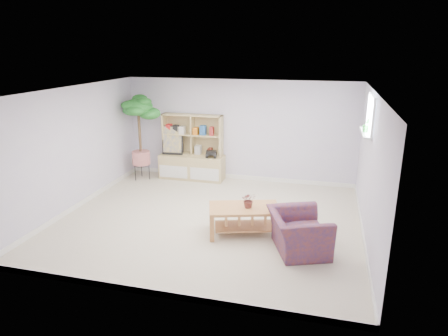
% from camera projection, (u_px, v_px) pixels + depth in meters
% --- Properties ---
extents(floor, '(5.50, 5.00, 0.01)m').
position_uv_depth(floor, '(210.00, 219.00, 7.50)').
color(floor, '#BCAD9A').
rests_on(floor, ground).
extents(ceiling, '(5.50, 5.00, 0.01)m').
position_uv_depth(ceiling, '(208.00, 90.00, 6.80)').
color(ceiling, white).
rests_on(ceiling, walls).
extents(walls, '(5.51, 5.01, 2.40)m').
position_uv_depth(walls, '(209.00, 158.00, 7.15)').
color(walls, silver).
rests_on(walls, floor).
extents(baseboard, '(5.50, 5.00, 0.10)m').
position_uv_depth(baseboard, '(210.00, 217.00, 7.49)').
color(baseboard, white).
rests_on(baseboard, floor).
extents(window, '(0.10, 0.98, 0.68)m').
position_uv_depth(window, '(371.00, 115.00, 6.82)').
color(window, white).
rests_on(window, walls).
extents(window_sill, '(0.14, 1.00, 0.04)m').
position_uv_depth(window_sill, '(366.00, 133.00, 6.93)').
color(window_sill, white).
rests_on(window_sill, walls).
extents(storage_unit, '(1.57, 0.53, 1.57)m').
position_uv_depth(storage_unit, '(192.00, 147.00, 9.62)').
color(storage_unit, tan).
rests_on(storage_unit, floor).
extents(poster, '(0.52, 0.17, 0.70)m').
position_uv_depth(poster, '(173.00, 140.00, 9.67)').
color(poster, yellow).
rests_on(poster, storage_unit).
extents(toy_truck, '(0.39, 0.30, 0.19)m').
position_uv_depth(toy_truck, '(211.00, 154.00, 9.45)').
color(toy_truck, black).
rests_on(toy_truck, storage_unit).
extents(coffee_table, '(1.33, 0.97, 0.49)m').
position_uv_depth(coffee_table, '(244.00, 220.00, 6.89)').
color(coffee_table, '#AA5E31').
rests_on(coffee_table, floor).
extents(table_plant, '(0.29, 0.27, 0.27)m').
position_uv_depth(table_plant, '(249.00, 200.00, 6.76)').
color(table_plant, '#1E511B').
rests_on(table_plant, coffee_table).
extents(floor_tree, '(0.76, 0.76, 2.04)m').
position_uv_depth(floor_tree, '(140.00, 138.00, 9.52)').
color(floor_tree, '#1D6326').
rests_on(floor_tree, floor).
extents(armchair, '(1.15, 1.22, 0.72)m').
position_uv_depth(armchair, '(298.00, 230.00, 6.27)').
color(armchair, navy).
rests_on(armchair, floor).
extents(sill_plant, '(0.16, 0.14, 0.25)m').
position_uv_depth(sill_plant, '(367.00, 125.00, 6.86)').
color(sill_plant, '#1D6326').
rests_on(sill_plant, window_sill).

